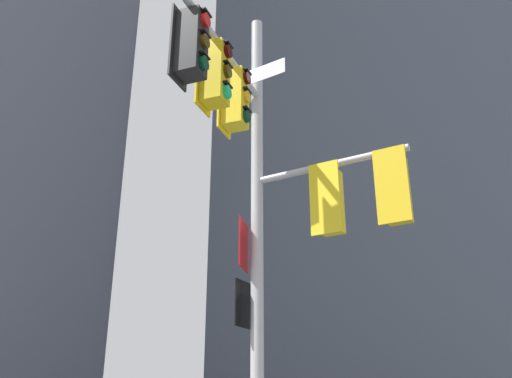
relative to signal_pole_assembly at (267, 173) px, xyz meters
The scene contains 2 objects.
building_mid_block 29.40m from the signal_pole_assembly, 87.40° to the left, with size 14.74×14.74×51.82m, color #4C5460.
signal_pole_assembly is the anchor object (origin of this frame).
Camera 1 is at (2.43, -8.18, 2.05)m, focal length 38.77 mm.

